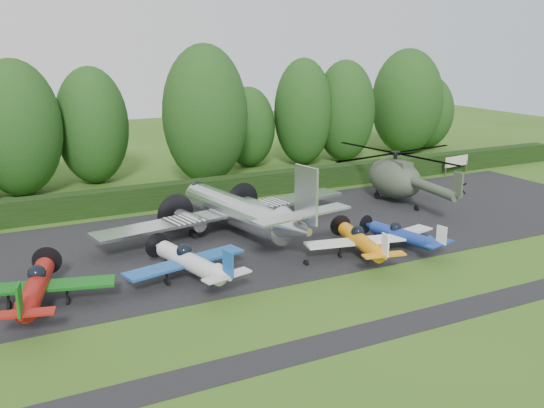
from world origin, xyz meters
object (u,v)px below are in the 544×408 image
light_plane_orange (361,241)px  light_plane_blue (402,235)px  light_plane_red (36,287)px  helicopter (395,175)px  light_plane_white (190,261)px  transport_plane (238,211)px  sign_board (456,162)px

light_plane_orange → light_plane_blue: 3.38m
light_plane_red → light_plane_blue: (23.27, -1.12, -0.25)m
light_plane_red → helicopter: helicopter is taller
light_plane_red → helicopter: (30.84, 9.45, 1.08)m
light_plane_red → light_plane_white: (8.59, 0.03, -0.05)m
helicopter → transport_plane: bearing=-176.0°
sign_board → light_plane_blue: bearing=-133.6°
light_plane_white → light_plane_blue: size_ratio=1.20×
light_plane_blue → sign_board: bearing=51.4°
light_plane_orange → transport_plane: bearing=113.3°
transport_plane → light_plane_blue: 11.70m
transport_plane → helicopter: size_ratio=1.30×
light_plane_white → light_plane_orange: light_plane_white is taller
light_plane_red → light_plane_blue: 23.29m
transport_plane → sign_board: size_ratio=6.01×
transport_plane → light_plane_white: 8.92m
light_plane_blue → light_plane_white: bearing=-172.1°
light_plane_orange → light_plane_blue: light_plane_orange is taller
helicopter → light_plane_white: bearing=-162.8°
transport_plane → light_plane_white: transport_plane is taller
light_plane_white → sign_board: size_ratio=2.35×
light_plane_red → helicopter: bearing=2.1°
light_plane_orange → light_plane_blue: bearing=-10.6°
light_plane_red → light_plane_orange: (19.89, -1.15, -0.14)m
light_plane_white → sign_board: bearing=37.1°
light_plane_white → light_plane_orange: bearing=7.5°
light_plane_red → sign_board: light_plane_red is taller
transport_plane → light_plane_red: bearing=-145.2°
helicopter → sign_board: size_ratio=4.63×
light_plane_blue → helicopter: (7.57, 10.57, 1.33)m
light_plane_red → sign_board: 46.14m
transport_plane → helicopter: (16.29, 2.81, 0.51)m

